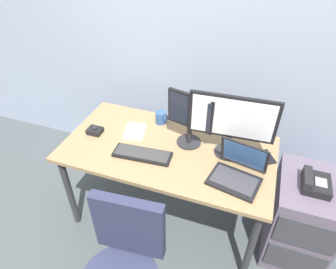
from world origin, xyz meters
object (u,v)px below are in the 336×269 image
object	(u,v)px
monitor_main	(232,121)
trackball_mouse	(95,130)
cell_phone	(267,157)
coffee_mug	(161,118)
laptop	(238,172)
file_cabinet	(300,218)
paper_notepad	(135,131)
keyboard	(142,154)
monitor_side	(190,117)
desk_phone	(315,183)

from	to	relation	value
monitor_main	trackball_mouse	world-z (taller)	monitor_main
cell_phone	coffee_mug	bearing A→B (deg)	138.58
laptop	coffee_mug	bearing A→B (deg)	148.79
monitor_main	cell_phone	distance (m)	0.39
laptop	coffee_mug	world-z (taller)	laptop
file_cabinet	monitor_main	bearing A→B (deg)	173.59
laptop	paper_notepad	xyz separation A→B (m)	(-0.82, 0.22, -0.05)
coffee_mug	paper_notepad	size ratio (longest dim) A/B	0.47
file_cabinet	monitor_main	size ratio (longest dim) A/B	1.21
file_cabinet	laptop	distance (m)	0.68
keyboard	paper_notepad	distance (m)	0.29
trackball_mouse	keyboard	bearing A→B (deg)	-14.96
cell_phone	trackball_mouse	bearing A→B (deg)	155.12
monitor_side	desk_phone	bearing A→B (deg)	-6.70
keyboard	coffee_mug	size ratio (longest dim) A/B	4.26
monitor_side	laptop	world-z (taller)	monitor_side
file_cabinet	paper_notepad	bearing A→B (deg)	176.81
file_cabinet	paper_notepad	size ratio (longest dim) A/B	3.36
monitor_side	keyboard	xyz separation A→B (m)	(-0.26, -0.25, -0.22)
desk_phone	monitor_main	bearing A→B (deg)	171.92
laptop	trackball_mouse	world-z (taller)	laptop
trackball_mouse	paper_notepad	world-z (taller)	trackball_mouse
trackball_mouse	coffee_mug	bearing A→B (deg)	34.58
monitor_main	laptop	size ratio (longest dim) A/B	1.61
cell_phone	monitor_side	bearing A→B (deg)	151.08
monitor_side	cell_phone	xyz separation A→B (m)	(0.56, 0.03, -0.23)
monitor_side	keyboard	world-z (taller)	monitor_side
desk_phone	trackball_mouse	xyz separation A→B (m)	(-1.59, -0.02, 0.04)
paper_notepad	trackball_mouse	bearing A→B (deg)	-158.15
trackball_mouse	coffee_mug	distance (m)	0.53
monitor_main	trackball_mouse	size ratio (longest dim) A/B	5.23
monitor_side	keyboard	bearing A→B (deg)	-137.05
trackball_mouse	cell_phone	xyz separation A→B (m)	(1.28, 0.15, -0.02)
file_cabinet	coffee_mug	bearing A→B (deg)	167.52
monitor_side	laptop	size ratio (longest dim) A/B	1.14
monitor_side	paper_notepad	size ratio (longest dim) A/B	1.96
desk_phone	paper_notepad	bearing A→B (deg)	176.07
monitor_side	paper_notepad	xyz separation A→B (m)	(-0.43, -0.01, -0.23)
paper_notepad	monitor_side	bearing A→B (deg)	1.73
monitor_side	cell_phone	size ratio (longest dim) A/B	2.88
desk_phone	cell_phone	distance (m)	0.34
laptop	trackball_mouse	size ratio (longest dim) A/B	3.26
keyboard	paper_notepad	size ratio (longest dim) A/B	2.02
monitor_side	keyboard	distance (m)	0.42
trackball_mouse	cell_phone	world-z (taller)	trackball_mouse
keyboard	cell_phone	distance (m)	0.87
laptop	cell_phone	world-z (taller)	laptop
keyboard	trackball_mouse	distance (m)	0.46
monitor_side	trackball_mouse	bearing A→B (deg)	-169.94
laptop	trackball_mouse	bearing A→B (deg)	174.32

